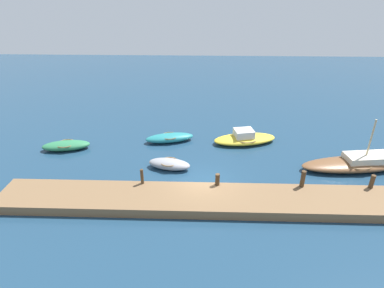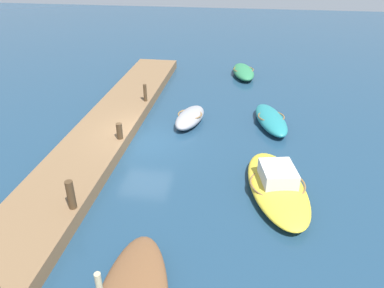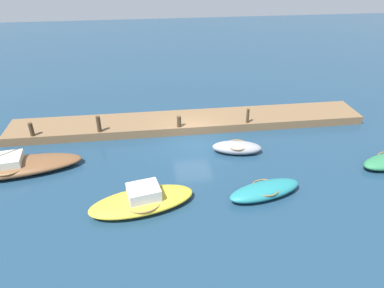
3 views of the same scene
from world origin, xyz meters
name	(u,v)px [view 1 (image 1 of 3)]	position (x,y,z in m)	size (l,w,h in m)	color
ground_plane	(204,184)	(0.00, 0.00, 0.00)	(84.00, 84.00, 0.00)	navy
dock_platform	(204,200)	(0.00, -2.08, 0.29)	(24.62, 2.90, 0.58)	brown
sailboat_brown	(357,163)	(10.90, 2.40, 0.44)	(8.05, 3.11, 3.75)	brown
rowboat_green	(66,145)	(-10.97, 4.59, 0.34)	(3.88, 2.07, 0.67)	#2D7A4C
rowboat_grey	(169,164)	(-2.47, 1.94, 0.36)	(3.20, 1.80, 0.71)	#939399
motorboat_yellow	(245,138)	(3.36, 6.29, 0.40)	(5.51, 3.08, 1.16)	gold
rowboat_teal	(170,138)	(-2.87, 6.27, 0.35)	(4.19, 2.25, 0.68)	teal
mooring_post_west	(142,177)	(-3.88, -0.88, 1.08)	(0.19, 0.19, 1.01)	#47331E
mooring_post_mid_west	(217,180)	(0.82, -0.88, 0.97)	(0.28, 0.28, 0.77)	#47331E
mooring_post_mid_east	(303,179)	(6.05, -0.88, 1.13)	(0.27, 0.27, 1.10)	#47331E
mooring_post_east	(372,182)	(10.26, -0.88, 1.02)	(0.27, 0.27, 0.89)	#47331E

